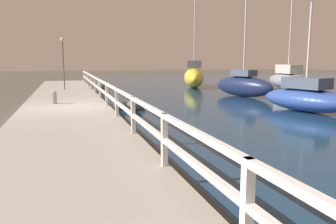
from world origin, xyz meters
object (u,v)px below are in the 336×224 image
(sailboat_navy, at_px, (243,85))
(sailboat_gray, at_px, (288,79))
(sailboat_blue, at_px, (306,98))
(mooring_bollard, at_px, (54,97))
(dock_lamp, at_px, (63,53))
(sailboat_yellow, at_px, (194,77))

(sailboat_navy, height_order, sailboat_gray, sailboat_gray)
(sailboat_blue, height_order, sailboat_gray, sailboat_gray)
(sailboat_blue, bearing_deg, sailboat_navy, 70.63)
(mooring_bollard, relative_size, dock_lamp, 0.17)
(sailboat_yellow, height_order, sailboat_gray, sailboat_yellow)
(sailboat_yellow, bearing_deg, sailboat_gray, -7.85)
(sailboat_navy, xyz_separation_m, sailboat_gray, (6.14, 3.89, 0.05))
(sailboat_yellow, distance_m, sailboat_gray, 7.26)
(dock_lamp, relative_size, sailboat_gray, 0.47)
(sailboat_navy, bearing_deg, sailboat_yellow, 74.79)
(mooring_bollard, height_order, sailboat_yellow, sailboat_yellow)
(sailboat_yellow, bearing_deg, mooring_bollard, -115.20)
(mooring_bollard, bearing_deg, sailboat_blue, -16.92)
(mooring_bollard, xyz_separation_m, sailboat_yellow, (10.47, 10.18, 0.25))
(sailboat_navy, bearing_deg, sailboat_gray, 15.26)
(sailboat_navy, xyz_separation_m, sailboat_blue, (-0.46, -5.95, -0.09))
(sailboat_navy, relative_size, sailboat_yellow, 0.78)
(sailboat_navy, distance_m, sailboat_blue, 5.97)
(mooring_bollard, bearing_deg, sailboat_yellow, 44.20)
(sailboat_yellow, bearing_deg, dock_lamp, -142.72)
(mooring_bollard, bearing_deg, dock_lamp, 86.61)
(sailboat_navy, distance_m, sailboat_gray, 7.27)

